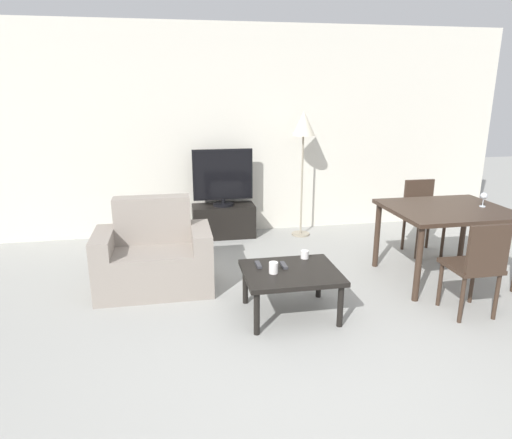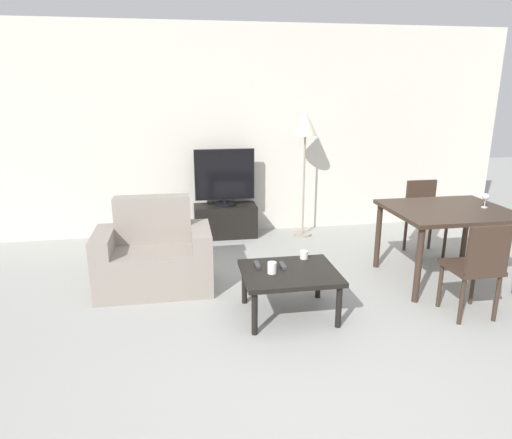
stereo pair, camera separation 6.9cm
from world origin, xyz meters
name	(u,v)px [view 1 (the left image)]	position (x,y,z in m)	size (l,w,h in m)	color
ground_plane	(328,377)	(0.00, 0.00, 0.00)	(18.00, 18.00, 0.00)	#9E9E99
wall_back	(246,132)	(0.00, 3.46, 1.35)	(7.16, 0.06, 2.70)	silver
armchair	(154,258)	(-1.20, 1.70, 0.32)	(1.10, 0.64, 0.89)	gray
tv_stand	(224,221)	(-0.35, 3.20, 0.21)	(0.81, 0.36, 0.43)	black
tv	(223,177)	(-0.35, 3.20, 0.80)	(0.77, 0.27, 0.74)	black
coffee_table	(291,276)	(-0.03, 0.93, 0.36)	(0.81, 0.68, 0.41)	black
dining_table	(447,216)	(1.71, 1.41, 0.67)	(1.16, 0.99, 0.76)	#38281E
dining_chair_near	(477,264)	(1.50, 0.61, 0.49)	(0.40, 0.40, 0.86)	#38281E
dining_chair_far	(422,212)	(1.91, 2.21, 0.49)	(0.40, 0.40, 0.86)	#38281E
floor_lamp	(303,130)	(0.68, 3.08, 1.39)	(0.30, 0.30, 1.64)	gray
remote_primary	(258,265)	(-0.28, 1.09, 0.42)	(0.04, 0.15, 0.02)	#38383D
remote_secondary	(284,265)	(-0.07, 1.04, 0.42)	(0.04, 0.15, 0.02)	#38383D
cup_white_near	(273,268)	(-0.19, 0.91, 0.46)	(0.08, 0.08, 0.10)	white
cup_colored_far	(305,254)	(0.17, 1.19, 0.45)	(0.07, 0.07, 0.07)	white
wine_glass_left	(484,197)	(2.07, 1.38, 0.86)	(0.07, 0.07, 0.15)	silver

